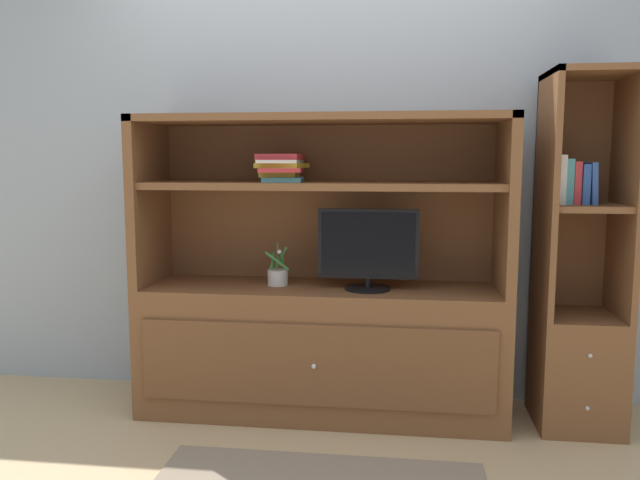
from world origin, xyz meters
name	(u,v)px	position (x,y,z in m)	size (l,w,h in m)	color
ground_plane	(310,444)	(0.00, 0.00, 0.00)	(8.00, 8.00, 0.00)	tan
painted_rear_wall	(329,147)	(0.00, 0.75, 1.40)	(6.00, 0.10, 2.80)	#9EA8B2
media_console	(321,320)	(0.00, 0.41, 0.49)	(1.89, 0.55, 1.55)	brown
tv_monitor	(368,249)	(0.24, 0.35, 0.88)	(0.51, 0.23, 0.41)	black
potted_plant	(278,277)	(-0.23, 0.40, 0.72)	(0.13, 0.11, 0.23)	beige
magazine_stack	(282,167)	(-0.20, 0.40, 1.29)	(0.25, 0.34, 0.14)	teal
bookshelf_tall	(578,310)	(1.29, 0.41, 0.59)	(0.40, 0.45, 1.75)	brown
upright_book_row	(573,182)	(1.23, 0.40, 1.22)	(0.18, 0.18, 0.24)	silver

